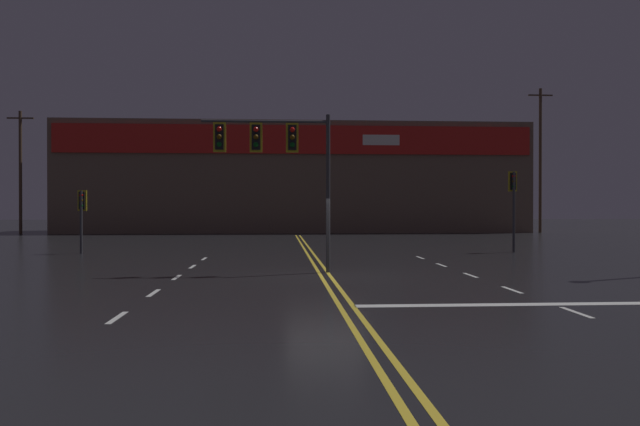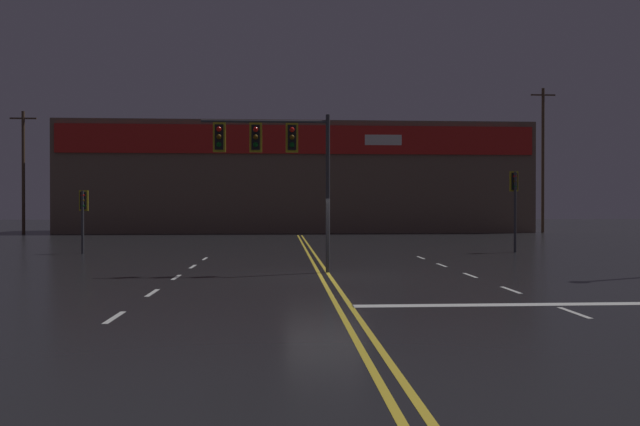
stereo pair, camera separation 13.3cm
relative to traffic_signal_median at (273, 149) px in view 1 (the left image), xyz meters
name	(u,v)px [view 1 (the left image)]	position (x,y,z in m)	size (l,w,h in m)	color
ground_plane	(326,276)	(1.68, -1.18, -4.17)	(200.00, 200.00, 0.00)	black
road_markings	(357,280)	(2.55, -2.29, -4.17)	(13.97, 60.00, 0.01)	gold
traffic_signal_median	(273,149)	(0.00, 0.00, 0.00)	(4.31, 0.36, 5.34)	#38383D
traffic_signal_corner_northwest	(82,207)	(-9.23, 9.54, -1.95)	(0.42, 0.36, 3.04)	#38383D
traffic_signal_corner_northeast	(513,193)	(11.75, 9.11, -1.24)	(0.42, 0.36, 4.00)	#38383D
building_backdrop	(295,179)	(1.69, 37.46, 0.72)	(41.69, 10.23, 9.76)	brown
utility_pole_row	(314,163)	(3.22, 33.18, 1.90)	(47.26, 0.26, 12.84)	#4C3828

